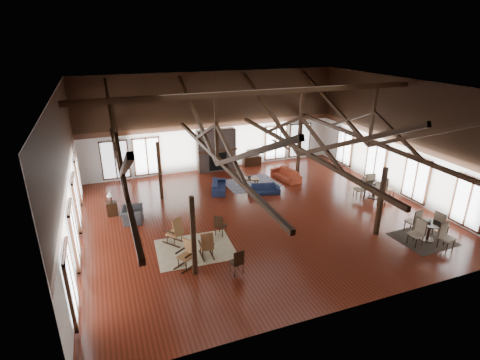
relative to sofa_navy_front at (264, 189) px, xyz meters
name	(u,v)px	position (x,y,z in m)	size (l,w,h in m)	color
floor	(259,215)	(-1.27, -2.21, -0.25)	(16.00, 16.00, 0.00)	#5E1F13
ceiling	(261,86)	(-1.27, -2.21, 5.75)	(16.00, 14.00, 0.02)	black
wall_back	(214,122)	(-1.27, 4.79, 2.75)	(16.00, 0.02, 6.00)	silver
wall_front	(358,225)	(-1.27, -9.21, 2.75)	(16.00, 0.02, 6.00)	silver
wall_left	(66,177)	(-9.27, -2.21, 2.75)	(0.02, 14.00, 6.00)	silver
wall_right	(401,138)	(6.73, -2.21, 2.75)	(0.02, 14.00, 6.00)	silver
roof_truss	(260,132)	(-1.27, -2.21, 3.78)	(15.60, 14.07, 3.14)	black
post_grid	(259,185)	(-1.27, -2.21, 1.28)	(8.16, 7.16, 3.05)	black
fireplace	(216,150)	(-1.27, 4.46, 1.04)	(2.50, 0.69, 2.60)	#68574F
ceiling_fan	(280,144)	(-0.77, -3.21, 3.49)	(1.60, 1.60, 0.75)	black
sofa_navy_front	(264,189)	(0.00, 0.00, 0.00)	(1.69, 0.66, 0.49)	#151E3B
sofa_navy_left	(219,186)	(-2.15, 1.23, 0.02)	(0.72, 1.84, 0.54)	#172040
sofa_orange	(286,174)	(2.08, 1.49, 0.05)	(0.80, 2.05, 0.60)	maroon
coffee_table	(249,179)	(-0.30, 1.39, 0.10)	(1.16, 0.78, 0.41)	brown
vase	(249,177)	(-0.29, 1.39, 0.26)	(0.20, 0.20, 0.21)	#B2B2B2
armchair	(132,215)	(-6.98, -0.80, 0.09)	(0.91, 1.04, 0.68)	#2E2E30
side_table_lamp	(112,206)	(-7.79, 0.24, 0.23)	(0.49, 0.49, 1.26)	black
rocking_chair_a	(176,232)	(-5.48, -3.44, 0.31)	(0.95, 1.02, 1.18)	olive
rocking_chair_b	(207,246)	(-4.57, -4.84, 0.26)	(0.48, 0.85, 1.08)	olive
rocking_chair_c	(187,253)	(-5.41, -5.11, 0.27)	(0.95, 0.84, 1.09)	olive
side_chair_a	(220,224)	(-3.62, -3.47, 0.33)	(0.59, 0.59, 0.99)	black
side_chair_b	(238,260)	(-3.85, -6.28, 0.33)	(0.48, 0.48, 0.99)	black
cafe_table_near	(429,228)	(4.41, -6.87, 0.30)	(2.15, 2.15, 1.10)	black
cafe_table_far	(374,188)	(5.16, -2.53, 0.30)	(2.14, 2.14, 1.10)	black
cup_near	(430,221)	(4.42, -6.81, 0.60)	(0.13, 0.13, 0.10)	#B2B2B2
cup_far	(374,183)	(5.07, -2.56, 0.59)	(0.11, 0.11, 0.09)	#B2B2B2
tv_console	(252,161)	(1.17, 4.54, 0.05)	(1.18, 0.44, 0.59)	black
television	(252,152)	(1.16, 4.54, 0.61)	(0.93, 0.12, 0.54)	#B2B2B2
rug_tan	(195,249)	(-4.87, -4.13, -0.24)	(3.03, 2.38, 0.01)	#C4B188
rug_navy	(251,183)	(-0.11, 1.57, -0.24)	(2.91, 2.18, 0.01)	#1B1B4D
rug_dark	(423,239)	(4.30, -6.76, -0.24)	(2.18, 1.98, 0.01)	black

